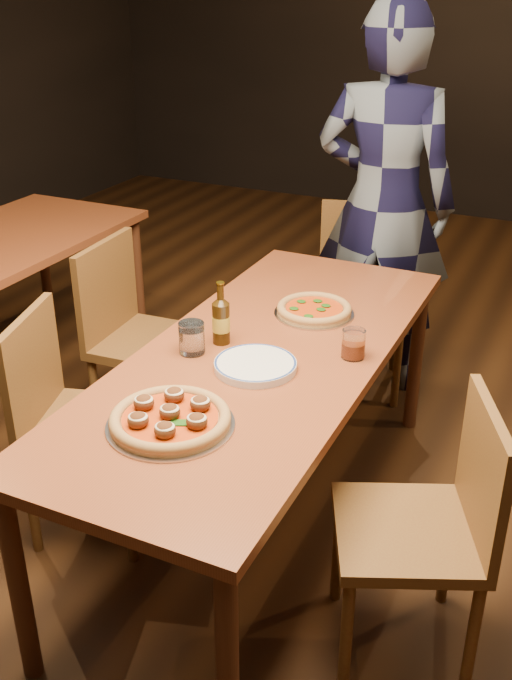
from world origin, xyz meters
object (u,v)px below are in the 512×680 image
at_px(table_main, 262,370).
at_px(chair_main_nw, 91,423).
at_px(diner, 384,204).
at_px(chair_end, 361,300).
at_px(pizza_meatball, 170,418).
at_px(water_glass, 192,338).
at_px(chair_main_e, 407,529).
at_px(plate_stack, 255,366).
at_px(beer_bottle, 221,322).
at_px(pizza_margherita, 314,309).
at_px(amber_glass, 353,344).
at_px(chair_main_sw, 151,341).

relative_size(table_main, chair_main_nw, 2.18).
bearing_deg(diner, chair_end, 67.76).
distance_m(pizza_meatball, diner, 1.89).
relative_size(pizza_meatball, water_glass, 3.37).
distance_m(chair_main_e, plate_stack, 0.71).
relative_size(table_main, plate_stack, 7.22).
bearing_deg(beer_bottle, table_main, -2.74).
relative_size(pizza_margherita, diner, 0.17).
relative_size(chair_main_nw, pizza_margherita, 2.96).
height_order(chair_end, beer_bottle, beer_bottle).
bearing_deg(chair_end, pizza_margherita, -102.78).
bearing_deg(plate_stack, diner, 90.16).
relative_size(chair_main_nw, chair_main_e, 1.01).
bearing_deg(pizza_margherita, pizza_meatball, -95.53).
distance_m(table_main, chair_main_nw, 0.67).
xyz_separation_m(table_main, chair_main_e, (0.64, -0.34, -0.22)).
bearing_deg(chair_end, plate_stack, -105.01).
bearing_deg(amber_glass, water_glass, -158.35).
xyz_separation_m(chair_main_sw, water_glass, (0.49, -0.48, 0.33)).
xyz_separation_m(plate_stack, beer_bottle, (-0.20, 0.13, 0.07)).
height_order(pizza_margherita, plate_stack, pizza_margherita).
relative_size(chair_end, pizza_meatball, 2.53).
height_order(chair_main_nw, diner, diner).
height_order(chair_main_nw, beer_bottle, beer_bottle).
bearing_deg(chair_main_nw, pizza_meatball, -134.60).
relative_size(chair_main_nw, diner, 0.49).
height_order(table_main, pizza_margherita, pizza_margherita).
xyz_separation_m(chair_main_sw, plate_stack, (0.74, -0.50, 0.29)).
bearing_deg(chair_main_nw, chair_main_e, -110.37).
bearing_deg(chair_main_e, table_main, -141.95).
height_order(chair_main_nw, plate_stack, chair_main_nw).
distance_m(table_main, amber_glass, 0.34).
relative_size(chair_main_sw, amber_glass, 9.35).
distance_m(chair_main_sw, pizza_margherita, 0.81).
distance_m(chair_main_sw, chair_end, 1.09).
bearing_deg(chair_end, chair_main_e, -84.27).
distance_m(table_main, pizza_meatball, 0.56).
xyz_separation_m(chair_main_nw, plate_stack, (0.60, 0.15, 0.30)).
distance_m(chair_main_nw, chair_end, 1.58).
bearing_deg(chair_main_e, beer_bottle, -137.29).
distance_m(table_main, chair_main_e, 0.76).
relative_size(chair_main_e, pizza_margherita, 2.94).
relative_size(beer_bottle, water_glass, 2.01).
xyz_separation_m(pizza_margherita, plate_stack, (-0.01, -0.50, -0.01)).
bearing_deg(diner, table_main, 85.72).
bearing_deg(table_main, plate_stack, -75.50).
relative_size(plate_stack, beer_bottle, 1.22).
relative_size(beer_bottle, amber_glass, 2.22).
xyz_separation_m(chair_main_nw, pizza_margherita, (0.61, 0.65, 0.31)).
relative_size(table_main, pizza_meatball, 5.27).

